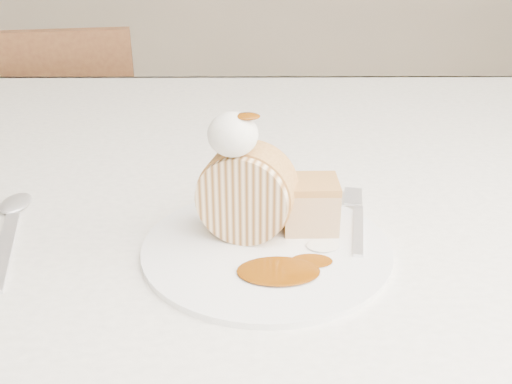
{
  "coord_description": "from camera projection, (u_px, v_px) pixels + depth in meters",
  "views": [
    {
      "loc": [
        0.05,
        -0.49,
        1.04
      ],
      "look_at": [
        0.05,
        -0.01,
        0.81
      ],
      "focal_mm": 40.0,
      "sensor_mm": 36.0,
      "label": 1
    }
  ],
  "objects": [
    {
      "name": "spoon",
      "position": [
        5.0,
        249.0,
        0.54
      ],
      "size": [
        0.07,
        0.18,
        0.0
      ],
      "primitive_type": "cube",
      "rotation": [
        0.0,
        0.0,
        0.26
      ],
      "color": "silver",
      "rests_on": "table"
    },
    {
      "name": "fork",
      "position": [
        358.0,
        229.0,
        0.57
      ],
      "size": [
        0.04,
        0.14,
        0.0
      ],
      "primitive_type": "cube",
      "rotation": [
        0.0,
        0.0,
        -0.18
      ],
      "color": "silver",
      "rests_on": "plate"
    },
    {
      "name": "whipped_cream",
      "position": [
        233.0,
        134.0,
        0.5
      ],
      "size": [
        0.05,
        0.05,
        0.04
      ],
      "primitive_type": "ellipsoid",
      "color": "white",
      "rests_on": "roulade_slice"
    },
    {
      "name": "table",
      "position": [
        219.0,
        222.0,
        0.78
      ],
      "size": [
        1.4,
        0.9,
        0.75
      ],
      "color": "white",
      "rests_on": "ground"
    },
    {
      "name": "roulade_slice",
      "position": [
        247.0,
        193.0,
        0.54
      ],
      "size": [
        0.1,
        0.07,
        0.09
      ],
      "primitive_type": "cylinder",
      "rotation": [
        1.57,
        0.0,
        -0.25
      ],
      "color": "beige",
      "rests_on": "plate"
    },
    {
      "name": "cake_chunk",
      "position": [
        311.0,
        207.0,
        0.56
      ],
      "size": [
        0.05,
        0.05,
        0.04
      ],
      "primitive_type": "cube",
      "rotation": [
        0.0,
        0.0,
        0.01
      ],
      "color": "tan",
      "rests_on": "plate"
    },
    {
      "name": "chair_far",
      "position": [
        63.0,
        171.0,
        1.41
      ],
      "size": [
        0.45,
        0.45,
        0.83
      ],
      "rotation": [
        0.0,
        0.0,
        3.32
      ],
      "color": "brown",
      "rests_on": "ground"
    },
    {
      "name": "plate",
      "position": [
        267.0,
        247.0,
        0.54
      ],
      "size": [
        0.24,
        0.24,
        0.01
      ],
      "primitive_type": "cylinder",
      "rotation": [
        0.0,
        0.0,
        0.01
      ],
      "color": "white",
      "rests_on": "table"
    },
    {
      "name": "caramel_drizzle",
      "position": [
        247.0,
        111.0,
        0.49
      ],
      "size": [
        0.02,
        0.02,
        0.01
      ],
      "primitive_type": "ellipsoid",
      "color": "#662F04",
      "rests_on": "whipped_cream"
    },
    {
      "name": "caramel_pool",
      "position": [
        278.0,
        271.0,
        0.5
      ],
      "size": [
        0.07,
        0.05,
        0.0
      ],
      "primitive_type": null,
      "rotation": [
        0.0,
        0.0,
        0.01
      ],
      "color": "#662F04",
      "rests_on": "plate"
    }
  ]
}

